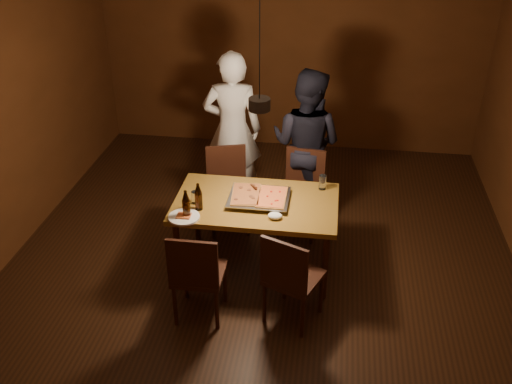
# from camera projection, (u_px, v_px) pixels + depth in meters

# --- Properties ---
(room_shell) EXTENTS (6.00, 6.00, 6.00)m
(room_shell) POSITION_uv_depth(u_px,v_px,m) (259.00, 143.00, 4.80)
(room_shell) COLOR #351B0E
(room_shell) RESTS_ON ground
(dining_table) EXTENTS (1.50, 0.90, 0.75)m
(dining_table) POSITION_uv_depth(u_px,v_px,m) (256.00, 208.00, 5.28)
(dining_table) COLOR olive
(dining_table) RESTS_ON floor
(chair_far_left) EXTENTS (0.52, 0.52, 0.49)m
(chair_far_left) POSITION_uv_depth(u_px,v_px,m) (227.00, 181.00, 6.02)
(chair_far_left) COLOR #38190F
(chair_far_left) RESTS_ON floor
(chair_far_right) EXTENTS (0.49, 0.49, 0.49)m
(chair_far_right) POSITION_uv_depth(u_px,v_px,m) (303.00, 184.00, 5.96)
(chair_far_right) COLOR #38190F
(chair_far_right) RESTS_ON floor
(chair_near_left) EXTENTS (0.42, 0.42, 0.49)m
(chair_near_left) POSITION_uv_depth(u_px,v_px,m) (196.00, 270.00, 4.71)
(chair_near_left) COLOR #38190F
(chair_near_left) RESTS_ON floor
(chair_near_right) EXTENTS (0.55, 0.55, 0.49)m
(chair_near_right) POSITION_uv_depth(u_px,v_px,m) (290.00, 273.00, 4.67)
(chair_near_right) COLOR #38190F
(chair_near_right) RESTS_ON floor
(pizza_tray) EXTENTS (0.57, 0.48, 0.05)m
(pizza_tray) POSITION_uv_depth(u_px,v_px,m) (259.00, 199.00, 5.24)
(pizza_tray) COLOR silver
(pizza_tray) RESTS_ON dining_table
(pizza_meat) EXTENTS (0.29, 0.43, 0.02)m
(pizza_meat) POSITION_uv_depth(u_px,v_px,m) (246.00, 194.00, 5.24)
(pizza_meat) COLOR maroon
(pizza_meat) RESTS_ON pizza_tray
(pizza_cheese) EXTENTS (0.26, 0.41, 0.02)m
(pizza_cheese) POSITION_uv_depth(u_px,v_px,m) (272.00, 197.00, 5.20)
(pizza_cheese) COLOR gold
(pizza_cheese) RESTS_ON pizza_tray
(spatula) EXTENTS (0.21, 0.25, 0.04)m
(spatula) POSITION_uv_depth(u_px,v_px,m) (259.00, 194.00, 5.24)
(spatula) COLOR silver
(spatula) RESTS_ON pizza_tray
(beer_bottle_a) EXTENTS (0.07, 0.07, 0.26)m
(beer_bottle_a) POSITION_uv_depth(u_px,v_px,m) (186.00, 204.00, 4.94)
(beer_bottle_a) COLOR black
(beer_bottle_a) RESTS_ON dining_table
(beer_bottle_b) EXTENTS (0.07, 0.07, 0.26)m
(beer_bottle_b) POSITION_uv_depth(u_px,v_px,m) (198.00, 197.00, 5.06)
(beer_bottle_b) COLOR black
(beer_bottle_b) RESTS_ON dining_table
(water_glass_left) EXTENTS (0.07, 0.07, 0.12)m
(water_glass_left) POSITION_uv_depth(u_px,v_px,m) (195.00, 197.00, 5.19)
(water_glass_left) COLOR silver
(water_glass_left) RESTS_ON dining_table
(water_glass_right) EXTENTS (0.07, 0.07, 0.14)m
(water_glass_right) POSITION_uv_depth(u_px,v_px,m) (323.00, 182.00, 5.41)
(water_glass_right) COLOR silver
(water_glass_right) RESTS_ON dining_table
(plate_slice) EXTENTS (0.28, 0.28, 0.03)m
(plate_slice) POSITION_uv_depth(u_px,v_px,m) (184.00, 217.00, 4.99)
(plate_slice) COLOR white
(plate_slice) RESTS_ON dining_table
(napkin) EXTENTS (0.13, 0.10, 0.05)m
(napkin) POSITION_uv_depth(u_px,v_px,m) (275.00, 216.00, 4.98)
(napkin) COLOR white
(napkin) RESTS_ON dining_table
(diner_white) EXTENTS (0.69, 0.49, 1.77)m
(diner_white) POSITION_uv_depth(u_px,v_px,m) (232.00, 130.00, 6.32)
(diner_white) COLOR white
(diner_white) RESTS_ON floor
(diner_dark) EXTENTS (0.98, 0.88, 1.67)m
(diner_dark) POSITION_uv_depth(u_px,v_px,m) (306.00, 144.00, 6.11)
(diner_dark) COLOR black
(diner_dark) RESTS_ON floor
(pendant_lamp) EXTENTS (0.18, 0.18, 1.10)m
(pendant_lamp) POSITION_uv_depth(u_px,v_px,m) (259.00, 103.00, 4.62)
(pendant_lamp) COLOR black
(pendant_lamp) RESTS_ON ceiling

